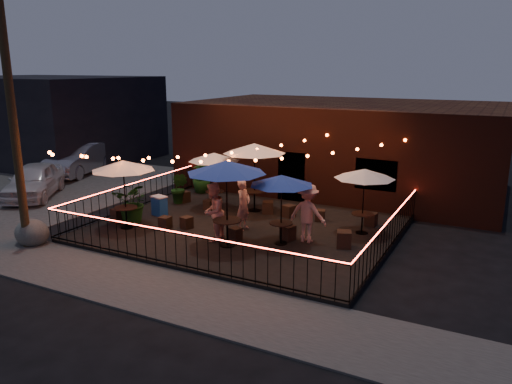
# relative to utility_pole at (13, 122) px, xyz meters

# --- Properties ---
(ground) EXTENTS (110.00, 110.00, 0.00)m
(ground) POSITION_rel_utility_pole_xyz_m (5.40, 2.60, -4.00)
(ground) COLOR black
(ground) RESTS_ON ground
(patio) EXTENTS (10.00, 8.00, 0.15)m
(patio) POSITION_rel_utility_pole_xyz_m (5.40, 4.60, -3.92)
(patio) COLOR black
(patio) RESTS_ON ground
(sidewalk) EXTENTS (18.00, 2.50, 0.05)m
(sidewalk) POSITION_rel_utility_pole_xyz_m (5.40, -0.65, -3.98)
(sidewalk) COLOR #3E3C39
(sidewalk) RESTS_ON ground
(parking_lot) EXTENTS (11.00, 12.00, 0.02)m
(parking_lot) POSITION_rel_utility_pole_xyz_m (-6.60, 6.60, -3.99)
(parking_lot) COLOR #3E3C39
(parking_lot) RESTS_ON ground
(brick_building) EXTENTS (14.00, 8.00, 4.00)m
(brick_building) POSITION_rel_utility_pole_xyz_m (6.40, 12.59, -2.00)
(brick_building) COLOR #36160E
(brick_building) RESTS_ON ground
(background_building) EXTENTS (12.00, 9.00, 5.00)m
(background_building) POSITION_rel_utility_pole_xyz_m (-12.60, 11.60, -1.50)
(background_building) COLOR black
(background_building) RESTS_ON ground
(utility_pole) EXTENTS (0.26, 0.26, 8.00)m
(utility_pole) POSITION_rel_utility_pole_xyz_m (0.00, 0.00, 0.00)
(utility_pole) COLOR #342715
(utility_pole) RESTS_ON ground
(fence_front) EXTENTS (10.00, 0.04, 1.04)m
(fence_front) POSITION_rel_utility_pole_xyz_m (5.40, 0.60, -3.34)
(fence_front) COLOR black
(fence_front) RESTS_ON patio
(fence_left) EXTENTS (0.04, 8.00, 1.04)m
(fence_left) POSITION_rel_utility_pole_xyz_m (0.40, 4.60, -3.34)
(fence_left) COLOR black
(fence_left) RESTS_ON patio
(fence_right) EXTENTS (0.04, 8.00, 1.04)m
(fence_right) POSITION_rel_utility_pole_xyz_m (10.40, 4.60, -3.34)
(fence_right) COLOR black
(fence_right) RESTS_ON patio
(festoon_lights) EXTENTS (10.02, 8.72, 1.32)m
(festoon_lights) POSITION_rel_utility_pole_xyz_m (4.39, 4.30, -1.48)
(festoon_lights) COLOR #FF5218
(festoon_lights) RESTS_ON ground
(cafe_table_0) EXTENTS (2.80, 2.80, 2.39)m
(cafe_table_0) POSITION_rel_utility_pole_xyz_m (1.78, 2.64, -1.67)
(cafe_table_0) COLOR black
(cafe_table_0) RESTS_ON patio
(cafe_table_1) EXTENTS (2.17, 2.17, 2.22)m
(cafe_table_1) POSITION_rel_utility_pole_xyz_m (3.17, 6.19, -1.82)
(cafe_table_1) COLOR black
(cafe_table_1) RESTS_ON patio
(cafe_table_2) EXTENTS (3.07, 3.07, 2.72)m
(cafe_table_2) POSITION_rel_utility_pole_xyz_m (5.80, 2.73, -1.37)
(cafe_table_2) COLOR black
(cafe_table_2) RESTS_ON patio
(cafe_table_3) EXTENTS (2.89, 2.89, 2.65)m
(cafe_table_3) POSITION_rel_utility_pole_xyz_m (4.75, 6.57, -1.43)
(cafe_table_3) COLOR black
(cafe_table_3) RESTS_ON patio
(cafe_table_4) EXTENTS (2.07, 2.07, 2.23)m
(cafe_table_4) POSITION_rel_utility_pole_xyz_m (7.22, 3.66, -1.81)
(cafe_table_4) COLOR black
(cafe_table_4) RESTS_ON patio
(cafe_table_5) EXTENTS (2.47, 2.47, 2.21)m
(cafe_table_5) POSITION_rel_utility_pole_xyz_m (9.20, 5.87, -1.83)
(cafe_table_5) COLOR black
(cafe_table_5) RESTS_ON patio
(bistro_chair_0) EXTENTS (0.53, 0.53, 0.51)m
(bistro_chair_0) POSITION_rel_utility_pole_xyz_m (1.09, 2.99, -3.60)
(bistro_chair_0) COLOR black
(bistro_chair_0) RESTS_ON patio
(bistro_chair_1) EXTENTS (0.38, 0.38, 0.43)m
(bistro_chair_1) POSITION_rel_utility_pole_xyz_m (3.04, 3.18, -3.63)
(bistro_chair_1) COLOR black
(bistro_chair_1) RESTS_ON patio
(bistro_chair_2) EXTENTS (0.50, 0.50, 0.45)m
(bistro_chair_2) POSITION_rel_utility_pole_xyz_m (1.57, 6.37, -3.63)
(bistro_chair_2) COLOR black
(bistro_chair_2) RESTS_ON patio
(bistro_chair_3) EXTENTS (0.37, 0.37, 0.40)m
(bistro_chair_3) POSITION_rel_utility_pole_xyz_m (3.10, 5.86, -3.65)
(bistro_chair_3) COLOR black
(bistro_chair_3) RESTS_ON patio
(bistro_chair_4) EXTENTS (0.43, 0.43, 0.41)m
(bistro_chair_4) POSITION_rel_utility_pole_xyz_m (3.66, 3.56, -3.64)
(bistro_chair_4) COLOR black
(bistro_chair_4) RESTS_ON patio
(bistro_chair_5) EXTENTS (0.41, 0.41, 0.40)m
(bistro_chair_5) POSITION_rel_utility_pole_xyz_m (5.76, 3.32, -3.65)
(bistro_chair_5) COLOR black
(bistro_chair_5) RESTS_ON patio
(bistro_chair_6) EXTENTS (0.53, 0.53, 0.47)m
(bistro_chair_6) POSITION_rel_utility_pole_xyz_m (5.36, 6.50, -3.61)
(bistro_chair_6) COLOR black
(bistro_chair_6) RESTS_ON patio
(bistro_chair_7) EXTENTS (0.49, 0.49, 0.46)m
(bistro_chair_7) POSITION_rel_utility_pole_xyz_m (6.28, 6.42, -3.62)
(bistro_chair_7) COLOR black
(bistro_chair_7) RESTS_ON patio
(bistro_chair_8) EXTENTS (0.50, 0.50, 0.47)m
(bistro_chair_8) POSITION_rel_utility_pole_xyz_m (7.26, 4.11, -3.61)
(bistro_chair_8) COLOR black
(bistro_chair_8) RESTS_ON patio
(bistro_chair_9) EXTENTS (0.56, 0.56, 0.52)m
(bistro_chair_9) POSITION_rel_utility_pole_xyz_m (9.09, 4.28, -3.59)
(bistro_chair_9) COLOR black
(bistro_chair_9) RESTS_ON patio
(bistro_chair_10) EXTENTS (0.44, 0.44, 0.42)m
(bistro_chair_10) POSITION_rel_utility_pole_xyz_m (7.48, 6.49, -3.64)
(bistro_chair_10) COLOR black
(bistro_chair_10) RESTS_ON patio
(bistro_chair_11) EXTENTS (0.41, 0.41, 0.46)m
(bistro_chair_11) POSITION_rel_utility_pole_xyz_m (9.26, 6.81, -3.62)
(bistro_chair_11) COLOR black
(bistro_chair_11) RESTS_ON patio
(patron_a) EXTENTS (0.44, 0.65, 1.74)m
(patron_a) POSITION_rel_utility_pole_xyz_m (5.47, 4.38, -2.98)
(patron_a) COLOR tan
(patron_a) RESTS_ON patio
(patron_b) EXTENTS (0.88, 1.04, 1.91)m
(patron_b) POSITION_rel_utility_pole_xyz_m (5.15, 2.95, -2.89)
(patron_b) COLOR beige
(patron_b) RESTS_ON patio
(patron_c) EXTENTS (1.27, 0.78, 1.90)m
(patron_c) POSITION_rel_utility_pole_xyz_m (7.88, 4.24, -2.90)
(patron_c) COLOR beige
(patron_c) RESTS_ON patio
(potted_shrub_a) EXTENTS (1.67, 1.56, 1.50)m
(potted_shrub_a) POSITION_rel_utility_pole_xyz_m (1.58, 3.26, -3.10)
(potted_shrub_a) COLOR #0F3C11
(potted_shrub_a) RESTS_ON patio
(potted_shrub_b) EXTENTS (0.76, 0.63, 1.28)m
(potted_shrub_b) POSITION_rel_utility_pole_xyz_m (1.53, 6.10, -3.21)
(potted_shrub_b) COLOR #1C3D12
(potted_shrub_b) RESTS_ON patio
(potted_shrub_c) EXTENTS (0.91, 0.91, 1.43)m
(potted_shrub_c) POSITION_rel_utility_pole_xyz_m (1.30, 8.07, -3.14)
(potted_shrub_c) COLOR #11390F
(potted_shrub_c) RESTS_ON patio
(cooler) EXTENTS (0.65, 0.54, 0.75)m
(cooler) POSITION_rel_utility_pole_xyz_m (1.86, 4.36, -3.47)
(cooler) COLOR #184EAF
(cooler) RESTS_ON patio
(boulder) EXTENTS (1.24, 1.15, 0.80)m
(boulder) POSITION_rel_utility_pole_xyz_m (-0.05, 0.24, -3.60)
(boulder) COLOR #4B4C46
(boulder) RESTS_ON ground
(car_white) EXTENTS (3.89, 4.62, 1.49)m
(car_white) POSITION_rel_utility_pole_xyz_m (-5.08, 4.45, -3.25)
(car_white) COLOR white
(car_white) RESTS_ON ground
(car_silver) EXTENTS (3.11, 5.28, 1.65)m
(car_silver) POSITION_rel_utility_pole_xyz_m (-7.05, 8.89, -3.18)
(car_silver) COLOR gray
(car_silver) RESTS_ON ground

